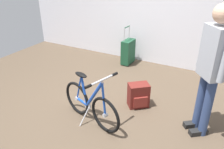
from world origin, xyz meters
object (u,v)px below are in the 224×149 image
object	(u,v)px
rolling_suitcase	(128,52)
visitor_near_wall	(212,66)
backpack_on_floor	(138,95)
folding_bike_foreground	(90,103)

from	to	relation	value
rolling_suitcase	visitor_near_wall	bearing A→B (deg)	-41.73
rolling_suitcase	backpack_on_floor	size ratio (longest dim) A/B	2.18
visitor_near_wall	rolling_suitcase	xyz separation A→B (m)	(-1.78, 1.59, -0.67)
folding_bike_foreground	rolling_suitcase	xyz separation A→B (m)	(-0.40, 2.12, -0.02)
visitor_near_wall	backpack_on_floor	size ratio (longest dim) A/B	4.37
visitor_near_wall	backpack_on_floor	distance (m)	1.22
folding_bike_foreground	visitor_near_wall	distance (m)	1.61
folding_bike_foreground	visitor_near_wall	xyz separation A→B (m)	(1.38, 0.53, 0.65)
folding_bike_foreground	backpack_on_floor	distance (m)	0.82
visitor_near_wall	backpack_on_floor	world-z (taller)	visitor_near_wall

